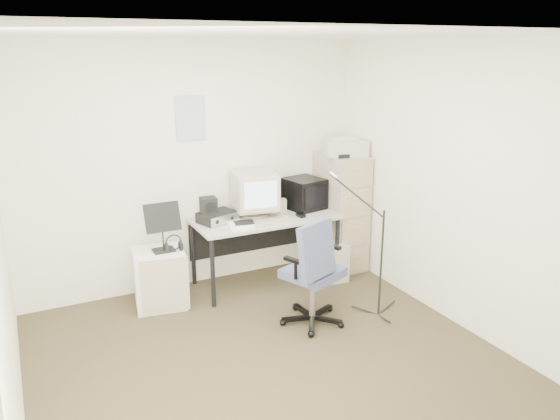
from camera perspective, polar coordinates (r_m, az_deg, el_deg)
name	(u,v)px	position (r m, az deg, el deg)	size (l,w,h in m)	color
floor	(272,364)	(4.53, -0.86, -15.75)	(3.60, 3.60, 0.01)	#41371D
ceiling	(270,35)	(3.82, -1.03, 17.82)	(3.60, 3.60, 0.01)	white
wall_back	(194,167)	(5.63, -8.95, 4.43)	(3.60, 0.02, 2.50)	#FDF7C8
wall_front	(444,318)	(2.61, 16.80, -10.78)	(3.60, 0.02, 2.50)	#FDF7C8
wall_right	(456,187)	(5.02, 17.92, 2.34)	(0.02, 3.60, 2.50)	#FDF7C8
wall_calendar	(190,118)	(5.53, -9.35, 9.46)	(0.30, 0.02, 0.44)	white
filing_cabinet	(341,212)	(6.16, 6.37, -0.18)	(0.40, 0.60, 1.30)	tan
printer	(345,147)	(5.95, 6.81, 6.52)	(0.45, 0.30, 0.17)	beige
desk	(266,250)	(5.78, -1.52, -4.18)	(1.50, 0.70, 0.73)	#BAB9A8
crt_monitor	(254,194)	(5.63, -2.68, 1.64)	(0.42, 0.45, 0.47)	beige
crt_tv	(304,193)	(5.94, 2.52, 1.74)	(0.36, 0.38, 0.33)	black
desk_speaker	(282,205)	(5.82, 0.22, 0.49)	(0.08, 0.08, 0.14)	#BDB28F
keyboard	(269,221)	(5.50, -1.16, -1.13)	(0.45, 0.16, 0.03)	beige
mouse	(301,215)	(5.67, 2.17, -0.54)	(0.07, 0.11, 0.03)	black
radio_receiver	(217,217)	(5.53, -6.56, -0.72)	(0.36, 0.26, 0.10)	black
radio_speaker	(208,205)	(5.49, -7.49, 0.53)	(0.15, 0.14, 0.15)	black
papers	(240,225)	(5.40, -4.16, -1.53)	(0.24, 0.32, 0.02)	white
pc_tower	(333,258)	(6.01, 5.54, -5.06)	(0.19, 0.44, 0.41)	beige
office_chair	(313,271)	(4.90, 3.46, -6.34)	(0.59, 0.59, 1.02)	#464F66
side_cart	(160,278)	(5.40, -12.45, -6.99)	(0.47, 0.37, 0.58)	white
music_stand	(162,227)	(5.18, -12.20, -1.71)	(0.33, 0.18, 0.48)	black
headphones	(174,246)	(5.22, -11.05, -3.69)	(0.17, 0.17, 0.03)	black
mic_stand	(382,248)	(5.06, 10.62, -3.88)	(0.02, 0.02, 1.34)	black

